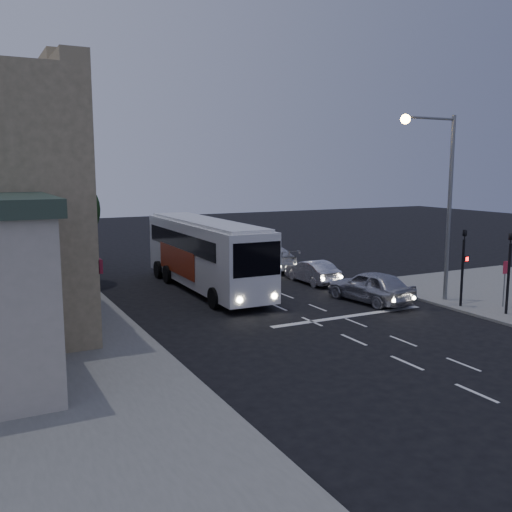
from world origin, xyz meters
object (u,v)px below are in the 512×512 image
tour_bus (205,252)px  streetlight (440,187)px  car_suv (370,286)px  regulatory_sign (505,276)px  street_tree (63,207)px  car_sedan_a (312,272)px  traffic_signal_main (463,258)px  car_sedan_b (268,257)px  traffic_signal_side (509,263)px

tour_bus → streetlight: size_ratio=1.39×
car_suv → regulatory_sign: bearing=131.2°
tour_bus → street_tree: size_ratio=2.02×
car_sedan_a → streetlight: streetlight is taller
traffic_signal_main → street_tree: bearing=138.0°
tour_bus → car_sedan_a: (6.19, -1.19, -1.40)m
car_suv → car_sedan_b: 10.67m
streetlight → regulatory_sign: bearing=-51.3°
streetlight → car_suv: bearing=149.9°
car_sedan_b → street_tree: (-12.70, 0.55, 3.71)m
regulatory_sign → street_tree: size_ratio=0.35×
regulatory_sign → street_tree: (-17.51, 15.26, 2.90)m
car_sedan_a → streetlight: (2.71, -7.03, 5.06)m
regulatory_sign → streetlight: 5.18m
car_sedan_a → car_sedan_b: car_sedan_b is taller
car_sedan_b → regulatory_sign: 15.49m
street_tree → tour_bus: bearing=-34.7°
regulatory_sign → traffic_signal_main: bearing=149.2°
streetlight → traffic_signal_main: bearing=-79.8°
traffic_signal_main → traffic_signal_side: (0.70, -1.98, 0.00)m
car_suv → car_sedan_a: 5.44m
tour_bus → car_sedan_a: tour_bus is taller
car_suv → regulatory_sign: (4.72, -4.04, 0.79)m
tour_bus → regulatory_sign: tour_bus is taller
car_sedan_a → regulatory_sign: regulatory_sign is taller
traffic_signal_main → streetlight: (-0.26, 1.42, 3.31)m
car_suv → car_sedan_b: size_ratio=0.87×
car_sedan_b → traffic_signal_side: traffic_signal_side is taller
car_sedan_a → regulatory_sign: 10.60m
traffic_signal_side → street_tree: street_tree is taller
car_sedan_b → traffic_signal_side: (3.80, -15.67, 1.63)m
car_suv → regulatory_sign: 6.26m
car_suv → regulatory_sign: size_ratio=2.15×
traffic_signal_side → streetlight: streetlight is taller
car_sedan_a → street_tree: 14.59m
regulatory_sign → street_tree: street_tree is taller
tour_bus → street_tree: (-6.65, 4.60, 2.43)m
traffic_signal_main → regulatory_sign: size_ratio=1.86×
traffic_signal_main → traffic_signal_side: size_ratio=1.00×
street_tree → car_suv: bearing=-41.3°
car_sedan_b → streetlight: streetlight is taller
car_sedan_b → traffic_signal_side: size_ratio=1.33×
traffic_signal_side → street_tree: size_ratio=0.66×
regulatory_sign → street_tree: bearing=138.9°
traffic_signal_side → regulatory_sign: bearing=43.9°
car_suv → traffic_signal_main: bearing=126.7°
car_sedan_b → traffic_signal_side: 16.21m
tour_bus → traffic_signal_side: (9.86, -11.63, 0.35)m
car_sedan_a → street_tree: bearing=-23.9°
car_sedan_b → regulatory_sign: regulatory_sign is taller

